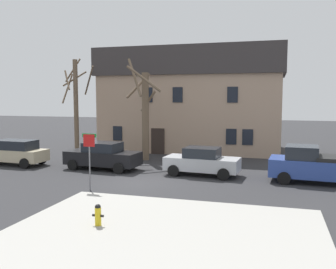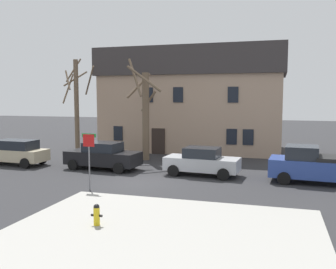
# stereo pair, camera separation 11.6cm
# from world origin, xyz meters

# --- Properties ---
(ground_plane) EXTENTS (120.00, 120.00, 0.00)m
(ground_plane) POSITION_xyz_m (0.00, 0.00, 0.00)
(ground_plane) COLOR #2D2D30
(sidewalk_slab) EXTENTS (10.61, 8.15, 0.12)m
(sidewalk_slab) POSITION_xyz_m (3.66, -7.14, 0.06)
(sidewalk_slab) COLOR #A8A59E
(sidewalk_slab) RESTS_ON ground_plane
(building_main) EXTENTS (15.56, 7.94, 8.70)m
(building_main) POSITION_xyz_m (0.06, 13.69, 4.43)
(building_main) COLOR tan
(building_main) RESTS_ON ground_plane
(tree_bare_near) EXTENTS (2.93, 2.57, 7.67)m
(tree_bare_near) POSITION_xyz_m (-7.91, 7.42, 4.12)
(tree_bare_near) COLOR brown
(tree_bare_near) RESTS_ON ground_plane
(tree_bare_mid) EXTENTS (2.99, 3.01, 7.40)m
(tree_bare_mid) POSITION_xyz_m (-2.05, 6.97, 3.59)
(tree_bare_mid) COLOR brown
(tree_bare_mid) RESTS_ON ground_plane
(car_beige_wagon) EXTENTS (4.50, 2.06, 1.71)m
(car_beige_wagon) POSITION_xyz_m (-9.83, 2.52, 0.89)
(car_beige_wagon) COLOR #C6B793
(car_beige_wagon) RESTS_ON ground_plane
(car_black_sedan) EXTENTS (4.92, 2.35, 1.74)m
(car_black_sedan) POSITION_xyz_m (-3.40, 2.79, 0.87)
(car_black_sedan) COLOR black
(car_black_sedan) RESTS_ON ground_plane
(car_silver_sedan) EXTENTS (4.46, 2.26, 1.66)m
(car_silver_sedan) POSITION_xyz_m (3.06, 2.74, 0.83)
(car_silver_sedan) COLOR #B7BABF
(car_silver_sedan) RESTS_ON ground_plane
(pickup_truck_blue) EXTENTS (5.36, 2.62, 1.98)m
(pickup_truck_blue) POSITION_xyz_m (9.46, 2.55, 0.96)
(pickup_truck_blue) COLOR #2D4799
(pickup_truck_blue) RESTS_ON ground_plane
(fire_hydrant) EXTENTS (0.42, 0.22, 0.76)m
(fire_hydrant) POSITION_xyz_m (1.27, -7.10, 0.51)
(fire_hydrant) COLOR gold
(fire_hydrant) RESTS_ON sidewalk_slab
(street_sign_pole) EXTENTS (0.76, 0.07, 2.83)m
(street_sign_pole) POSITION_xyz_m (-1.59, -2.32, 1.98)
(street_sign_pole) COLOR slate
(street_sign_pole) RESTS_ON ground_plane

